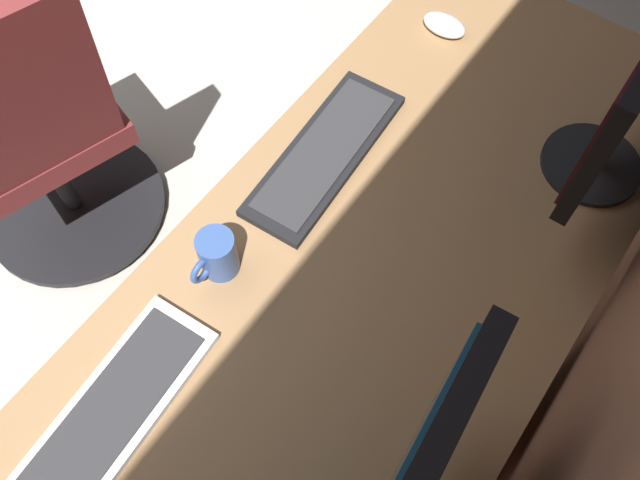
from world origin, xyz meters
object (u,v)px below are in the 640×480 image
at_px(mouse_spare, 444,25).
at_px(office_chair, 36,142).
at_px(drawer_pedestal, 368,354).
at_px(monitor_secondary, 638,86).
at_px(keyboard_spare, 109,417).
at_px(keyboard_main, 325,154).
at_px(coffee_mug, 217,255).

relative_size(mouse_spare, office_chair, 0.11).
xyz_separation_m(drawer_pedestal, monitor_secondary, (-0.47, 0.19, 0.62)).
bearing_deg(drawer_pedestal, keyboard_spare, -26.18).
bearing_deg(mouse_spare, monitor_secondary, 71.07).
xyz_separation_m(monitor_secondary, keyboard_main, (0.30, -0.44, -0.23)).
bearing_deg(keyboard_main, monitor_secondary, 123.79).
xyz_separation_m(keyboard_main, mouse_spare, (-0.45, 0.01, 0.01)).
xyz_separation_m(monitor_secondary, mouse_spare, (-0.15, -0.43, -0.22)).
bearing_deg(office_chair, keyboard_spare, 62.56).
height_order(drawer_pedestal, office_chair, office_chair).
bearing_deg(coffee_mug, office_chair, -95.99).
xyz_separation_m(monitor_secondary, coffee_mug, (0.62, -0.45, -0.19)).
distance_m(mouse_spare, office_chair, 1.06).
bearing_deg(keyboard_main, office_chair, -71.99).
bearing_deg(coffee_mug, mouse_spare, 178.32).
height_order(monitor_secondary, office_chair, monitor_secondary).
distance_m(monitor_secondary, office_chair, 1.40).
height_order(mouse_spare, office_chair, office_chair).
distance_m(monitor_secondary, coffee_mug, 0.79).
distance_m(drawer_pedestal, coffee_mug, 0.53).
bearing_deg(coffee_mug, keyboard_spare, 6.02).
bearing_deg(mouse_spare, coffee_mug, -1.68).
bearing_deg(office_chair, mouse_spare, 132.31).
height_order(monitor_secondary, keyboard_main, monitor_secondary).
distance_m(monitor_secondary, mouse_spare, 0.51).
bearing_deg(office_chair, coffee_mug, 84.01).
bearing_deg(office_chair, monitor_secondary, 114.42).
distance_m(keyboard_main, office_chair, 0.83).
distance_m(coffee_mug, office_chair, 0.80).
bearing_deg(keyboard_spare, drawer_pedestal, 153.82).
distance_m(drawer_pedestal, office_chair, 1.00).
distance_m(keyboard_main, coffee_mug, 0.32).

